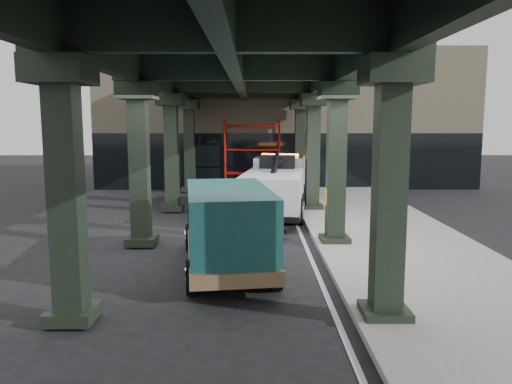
{
  "coord_description": "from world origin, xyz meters",
  "views": [
    {
      "loc": [
        0.08,
        -13.17,
        3.83
      ],
      "look_at": [
        0.15,
        1.96,
        1.7
      ],
      "focal_mm": 35.0,
      "sensor_mm": 36.0,
      "label": 1
    }
  ],
  "objects": [
    {
      "name": "sidewalk",
      "position": [
        4.5,
        2.0,
        0.07
      ],
      "size": [
        5.0,
        40.0,
        0.15
      ],
      "primitive_type": "cube",
      "color": "gray",
      "rests_on": "ground"
    },
    {
      "name": "towed_van",
      "position": [
        -0.6,
        -0.57,
        1.18
      ],
      "size": [
        2.78,
        5.64,
        2.2
      ],
      "rotation": [
        0.0,
        0.0,
        0.14
      ],
      "color": "#134645",
      "rests_on": "ground"
    },
    {
      "name": "ground",
      "position": [
        0.0,
        0.0,
        0.0
      ],
      "size": [
        90.0,
        90.0,
        0.0
      ],
      "primitive_type": "plane",
      "color": "black",
      "rests_on": "ground"
    },
    {
      "name": "lane_stripe",
      "position": [
        1.7,
        2.0,
        0.01
      ],
      "size": [
        0.12,
        38.0,
        0.01
      ],
      "primitive_type": "cube",
      "color": "silver",
      "rests_on": "ground"
    },
    {
      "name": "scaffolding",
      "position": [
        0.0,
        14.64,
        2.11
      ],
      "size": [
        3.08,
        0.88,
        4.0
      ],
      "color": "red",
      "rests_on": "ground"
    },
    {
      "name": "tow_truck",
      "position": [
        1.04,
        7.48,
        1.25
      ],
      "size": [
        3.12,
        7.98,
        2.55
      ],
      "rotation": [
        0.0,
        0.0,
        -0.13
      ],
      "color": "black",
      "rests_on": "ground"
    },
    {
      "name": "building",
      "position": [
        2.0,
        20.0,
        4.0
      ],
      "size": [
        22.0,
        10.0,
        8.0
      ],
      "primitive_type": "cube",
      "color": "#C6B793",
      "rests_on": "ground"
    },
    {
      "name": "viaduct",
      "position": [
        -0.4,
        2.0,
        5.46
      ],
      "size": [
        7.4,
        32.0,
        6.4
      ],
      "color": "black",
      "rests_on": "ground"
    }
  ]
}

